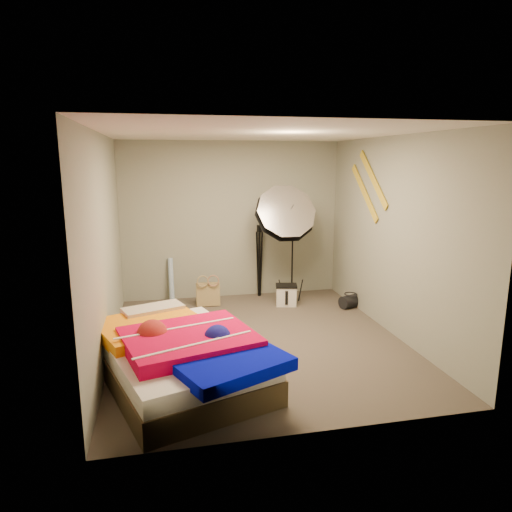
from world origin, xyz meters
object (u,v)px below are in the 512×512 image
object	(u,v)px
bed	(180,356)
photo_umbrella	(285,215)
camera_tripod	(259,256)
tote_bag	(208,294)
duffel_bag	(350,301)
wrapping_roll	(171,280)
camera_case	(286,296)

from	to	relation	value
bed	photo_umbrella	world-z (taller)	photo_umbrella
bed	photo_umbrella	size ratio (longest dim) A/B	1.17
camera_tripod	tote_bag	bearing A→B (deg)	-158.99
bed	camera_tripod	size ratio (longest dim) A/B	1.93
tote_bag	photo_umbrella	distance (m)	1.69
duffel_bag	wrapping_roll	bearing A→B (deg)	139.98
duffel_bag	photo_umbrella	distance (m)	1.65
camera_case	bed	xyz separation A→B (m)	(-1.72, -2.18, 0.13)
duffel_bag	camera_tripod	xyz separation A→B (m)	(-1.22, 0.89, 0.58)
camera_case	bed	distance (m)	2.78
camera_case	bed	size ratio (longest dim) A/B	0.13
camera_case	photo_umbrella	distance (m)	1.25
tote_bag	camera_tripod	distance (m)	1.07
duffel_bag	camera_tripod	world-z (taller)	camera_tripod
wrapping_roll	photo_umbrella	distance (m)	2.07
tote_bag	photo_umbrella	world-z (taller)	photo_umbrella
camera_tripod	wrapping_roll	bearing A→B (deg)	179.09
bed	camera_tripod	xyz separation A→B (m)	(1.42, 2.76, 0.39)
wrapping_roll	photo_umbrella	size ratio (longest dim) A/B	0.35
camera_case	camera_tripod	size ratio (longest dim) A/B	0.26
camera_case	duffel_bag	world-z (taller)	camera_case
photo_umbrella	wrapping_roll	bearing A→B (deg)	162.54
camera_case	camera_tripod	world-z (taller)	camera_tripod
duffel_bag	camera_tripod	distance (m)	1.62
wrapping_roll	camera_case	size ratio (longest dim) A/B	2.28
camera_case	bed	world-z (taller)	bed
duffel_bag	camera_tripod	bearing A→B (deg)	122.95
tote_bag	duffel_bag	world-z (taller)	tote_bag
bed	duffel_bag	bearing A→B (deg)	35.33
duffel_bag	bed	bearing A→B (deg)	-165.72
bed	photo_umbrella	distance (m)	3.03
bed	camera_tripod	world-z (taller)	camera_tripod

